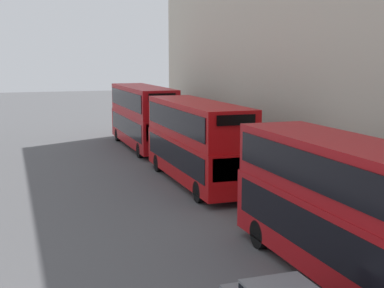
# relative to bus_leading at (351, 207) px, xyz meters

# --- Properties ---
(bus_leading) EXTENTS (2.59, 10.35, 4.23)m
(bus_leading) POSITION_rel_bus_leading_xyz_m (0.00, 0.00, 0.00)
(bus_leading) COLOR #A80F14
(bus_leading) RESTS_ON ground
(bus_second_in_queue) EXTENTS (2.59, 10.36, 4.33)m
(bus_second_in_queue) POSITION_rel_bus_leading_xyz_m (-0.00, 13.45, 0.05)
(bus_second_in_queue) COLOR #B20C0F
(bus_second_in_queue) RESTS_ON ground
(bus_third_in_queue) EXTENTS (2.59, 10.81, 4.52)m
(bus_third_in_queue) POSITION_rel_bus_leading_xyz_m (-0.00, 25.39, 0.15)
(bus_third_in_queue) COLOR #A80F14
(bus_third_in_queue) RESTS_ON ground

